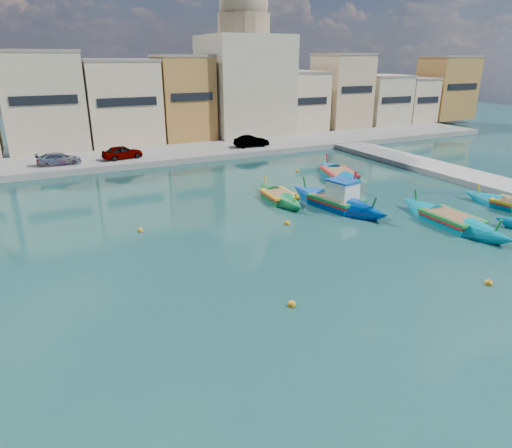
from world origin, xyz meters
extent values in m
plane|color=#133B3A|center=(0.00, 0.00, 0.00)|extent=(160.00, 160.00, 0.00)
cube|color=gray|center=(0.00, 32.00, 0.30)|extent=(80.00, 8.00, 0.60)
cube|color=#C3B391|center=(-13.86, 39.12, 5.55)|extent=(7.88, 6.24, 9.89)
cube|color=gray|center=(-13.86, 39.12, 10.64)|extent=(8.04, 6.37, 0.30)
cube|color=black|center=(-13.86, 35.95, 6.04)|extent=(6.30, 0.10, 0.90)
cube|color=beige|center=(-5.74, 39.72, 5.09)|extent=(7.88, 7.44, 8.99)
cube|color=gray|center=(-5.74, 39.72, 9.74)|extent=(8.04, 7.59, 0.30)
cube|color=black|center=(-5.74, 35.95, 5.54)|extent=(6.30, 0.10, 0.90)
cube|color=#BB803A|center=(1.54, 39.07, 5.31)|extent=(6.17, 6.13, 9.43)
cube|color=gray|center=(1.54, 39.07, 10.18)|extent=(6.29, 6.26, 0.30)
cube|color=black|center=(1.54, 35.95, 5.78)|extent=(4.93, 0.10, 0.90)
cube|color=tan|center=(9.05, 39.85, 3.63)|extent=(7.31, 7.69, 6.05)
cube|color=gray|center=(9.05, 39.85, 6.80)|extent=(7.46, 7.85, 0.30)
cube|color=black|center=(9.05, 35.95, 3.93)|extent=(5.85, 0.10, 0.90)
cube|color=beige|center=(17.02, 39.65, 4.31)|extent=(7.54, 7.30, 7.41)
cube|color=gray|center=(17.02, 39.65, 8.16)|extent=(7.69, 7.45, 0.30)
cube|color=black|center=(17.02, 35.95, 4.68)|extent=(6.03, 0.10, 0.90)
cube|color=tan|center=(24.93, 39.49, 5.42)|extent=(6.36, 6.97, 9.63)
cube|color=gray|center=(24.93, 39.49, 10.38)|extent=(6.48, 7.11, 0.30)
cube|color=black|center=(24.93, 35.95, 5.90)|extent=(5.09, 0.10, 0.90)
cube|color=#C3B391|center=(32.15, 39.35, 3.93)|extent=(6.63, 6.70, 6.65)
cube|color=gray|center=(32.15, 39.35, 7.40)|extent=(6.76, 6.83, 0.30)
cube|color=black|center=(32.15, 35.95, 4.26)|extent=(5.30, 0.10, 0.90)
cube|color=beige|center=(38.26, 39.75, 3.70)|extent=(5.08, 7.51, 6.20)
cube|color=gray|center=(38.26, 39.75, 6.95)|extent=(5.18, 7.66, 0.30)
cube|color=black|center=(38.26, 35.95, 4.01)|extent=(4.06, 0.10, 0.90)
cube|color=#BB803A|center=(45.15, 39.00, 5.27)|extent=(7.79, 6.00, 9.33)
cube|color=gray|center=(45.15, 39.00, 10.08)|extent=(7.95, 6.12, 0.30)
cube|color=black|center=(45.15, 35.95, 5.73)|extent=(6.23, 0.10, 0.90)
cube|color=#C3B391|center=(10.00, 40.00, 6.60)|extent=(10.00, 10.00, 12.00)
cylinder|color=#9E8466|center=(10.00, 40.00, 13.80)|extent=(6.40, 6.40, 2.40)
sphere|color=#9E8466|center=(10.00, 40.00, 15.99)|extent=(6.00, 6.00, 6.00)
imported|color=#4C1919|center=(-7.78, 30.50, 1.26)|extent=(4.03, 2.04, 1.32)
imported|color=#4C1919|center=(6.35, 30.50, 1.24)|extent=(3.95, 1.66, 1.27)
imported|color=#4C1919|center=(-13.62, 30.50, 1.16)|extent=(3.95, 1.74, 1.13)
cone|color=#007FA2|center=(13.55, 6.25, 0.23)|extent=(2.33, 3.25, 2.32)
cylinder|color=yellow|center=(13.50, 6.51, 0.82)|extent=(0.20, 0.44, 0.99)
cube|color=#0041AB|center=(3.09, 9.94, 0.22)|extent=(2.89, 3.92, 1.11)
cone|color=#0041AB|center=(2.50, 12.81, 0.28)|extent=(2.84, 3.68, 2.78)
cone|color=#0041AB|center=(3.68, 7.07, 0.28)|extent=(2.84, 3.68, 2.78)
cube|color=#197D39|center=(3.09, 9.94, 0.69)|extent=(3.02, 4.13, 0.20)
cube|color=red|center=(3.09, 9.94, 0.49)|extent=(3.01, 4.01, 0.11)
cube|color=olive|center=(3.09, 9.94, 0.78)|extent=(2.50, 3.54, 0.07)
cylinder|color=#197D39|center=(2.44, 13.10, 1.00)|extent=(0.26, 0.55, 1.21)
cylinder|color=#197D39|center=(3.74, 6.78, 1.00)|extent=(0.26, 0.55, 1.21)
cube|color=white|center=(3.19, 9.44, 1.39)|extent=(1.89, 2.08, 1.22)
cube|color=#0F47A5|center=(3.19, 9.44, 2.07)|extent=(2.00, 2.23, 0.13)
cube|color=#00659D|center=(8.01, 16.27, 0.22)|extent=(3.13, 4.12, 1.11)
cone|color=#00659D|center=(8.83, 19.18, 0.28)|extent=(3.05, 3.86, 2.79)
cone|color=#00659D|center=(7.19, 13.36, 0.28)|extent=(3.05, 3.86, 2.79)
cube|color=red|center=(8.01, 16.27, 0.69)|extent=(3.26, 4.34, 0.20)
cube|color=#197F33|center=(8.01, 16.27, 0.49)|extent=(3.25, 4.22, 0.11)
cube|color=olive|center=(8.01, 16.27, 0.78)|extent=(2.71, 3.71, 0.07)
cylinder|color=red|center=(8.91, 19.47, 1.00)|extent=(0.29, 0.55, 1.21)
cylinder|color=red|center=(7.11, 13.07, 1.00)|extent=(0.29, 0.55, 1.21)
cube|color=#0B7836|center=(0.25, 13.15, 0.18)|extent=(1.96, 2.83, 0.90)
cone|color=#0B7836|center=(0.38, 15.41, 0.23)|extent=(1.95, 2.66, 2.23)
cone|color=#0B7836|center=(0.12, 10.90, 0.23)|extent=(1.95, 2.66, 2.23)
cube|color=yellow|center=(0.25, 13.15, 0.56)|extent=(2.04, 2.98, 0.16)
cube|color=red|center=(0.25, 13.15, 0.40)|extent=(2.05, 2.89, 0.09)
cube|color=olive|center=(0.25, 13.15, 0.63)|extent=(1.67, 2.57, 0.05)
cylinder|color=yellow|center=(0.39, 15.64, 0.81)|extent=(0.15, 0.43, 0.98)
cylinder|color=yellow|center=(0.11, 10.67, 0.81)|extent=(0.15, 0.43, 0.98)
cube|color=#0089A2|center=(7.47, 3.62, 0.21)|extent=(2.21, 3.63, 1.04)
cone|color=#0089A2|center=(7.57, 6.57, 0.26)|extent=(2.20, 3.35, 2.65)
cone|color=#0089A2|center=(7.36, 0.68, 0.26)|extent=(2.20, 3.35, 2.65)
cube|color=#1B8733|center=(7.47, 3.62, 0.65)|extent=(2.30, 3.83, 0.19)
cube|color=red|center=(7.47, 3.62, 0.46)|extent=(2.32, 3.70, 0.10)
cube|color=olive|center=(7.47, 3.62, 0.73)|extent=(1.89, 3.30, 0.06)
cylinder|color=#1B8733|center=(7.58, 6.86, 0.94)|extent=(0.16, 0.50, 1.14)
cylinder|color=#1B8733|center=(7.35, 0.39, 0.94)|extent=(0.16, 0.50, 1.14)
sphere|color=orange|center=(-6.73, -0.48, 0.08)|extent=(0.36, 0.36, 0.36)
sphere|color=orange|center=(-1.80, 8.43, 0.08)|extent=(0.36, 0.36, 0.36)
sphere|color=orange|center=(6.17, 20.24, 0.08)|extent=(0.36, 0.36, 0.36)
sphere|color=orange|center=(-10.54, 11.33, 0.08)|extent=(0.36, 0.36, 0.36)
sphere|color=orange|center=(2.62, -2.92, 0.08)|extent=(0.36, 0.36, 0.36)
camera|label=1|loc=(-15.81, -15.25, 10.17)|focal=32.00mm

